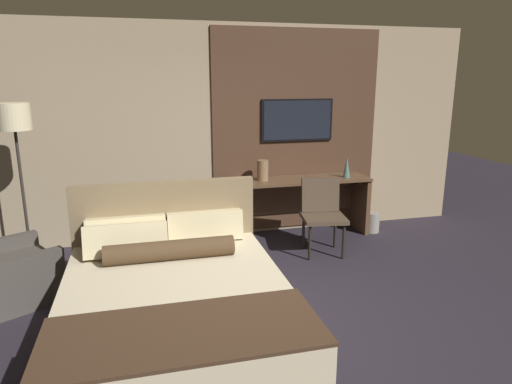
{
  "coord_description": "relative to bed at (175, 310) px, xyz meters",
  "views": [
    {
      "loc": [
        -0.95,
        -3.37,
        2.11
      ],
      "look_at": [
        0.19,
        1.08,
        0.96
      ],
      "focal_mm": 32.0,
      "sensor_mm": 36.0,
      "label": 1
    }
  ],
  "objects": [
    {
      "name": "wall_back_tv_panel",
      "position": [
        0.91,
        2.69,
        1.04
      ],
      "size": [
        7.2,
        0.09,
        2.8
      ],
      "color": "tan",
      "rests_on": "ground_plane"
    },
    {
      "name": "waste_bin",
      "position": [
        2.91,
        2.25,
        -0.22
      ],
      "size": [
        0.22,
        0.22,
        0.28
      ],
      "color": "gray",
      "rests_on": "ground_plane"
    },
    {
      "name": "bed",
      "position": [
        0.0,
        0.0,
        0.0
      ],
      "size": [
        1.71,
        2.15,
        1.17
      ],
      "color": "#33281E",
      "rests_on": "ground_plane"
    },
    {
      "name": "vase_short",
      "position": [
        1.35,
        2.38,
        0.58
      ],
      "size": [
        0.15,
        0.15,
        0.27
      ],
      "color": "#846647",
      "rests_on": "desk"
    },
    {
      "name": "vase_tall",
      "position": [
        2.51,
        2.29,
        0.58
      ],
      "size": [
        0.1,
        0.1,
        0.28
      ],
      "color": "#4C706B",
      "rests_on": "desk"
    },
    {
      "name": "desk_chair",
      "position": [
        1.94,
        1.74,
        0.19
      ],
      "size": [
        0.58,
        0.58,
        0.91
      ],
      "rotation": [
        0.0,
        0.0,
        -0.16
      ],
      "color": "#4C3D2D",
      "rests_on": "ground_plane"
    },
    {
      "name": "desk",
      "position": [
        1.9,
        2.4,
        0.18
      ],
      "size": [
        1.82,
        0.53,
        0.8
      ],
      "color": "brown",
      "rests_on": "ground_plane"
    },
    {
      "name": "ground_plane",
      "position": [
        0.76,
        0.09,
        -0.36
      ],
      "size": [
        16.0,
        16.0,
        0.0
      ],
      "primitive_type": "plane",
      "color": "#28232D"
    },
    {
      "name": "floor_lamp",
      "position": [
        -1.44,
        1.97,
        1.21
      ],
      "size": [
        0.34,
        0.34,
        1.86
      ],
      "color": "#282623",
      "rests_on": "ground_plane"
    },
    {
      "name": "armchair_by_window",
      "position": [
        -1.48,
        1.25,
        -0.09
      ],
      "size": [
        1.01,
        1.02,
        0.77
      ],
      "rotation": [
        0.0,
        0.0,
        2.1
      ],
      "color": "#47423D",
      "rests_on": "ground_plane"
    },
    {
      "name": "tv",
      "position": [
        1.9,
        2.61,
        1.2
      ],
      "size": [
        1.01,
        0.04,
        0.57
      ],
      "color": "black"
    }
  ]
}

